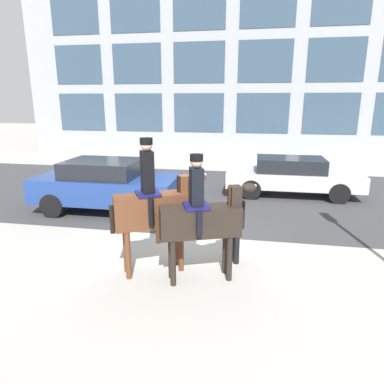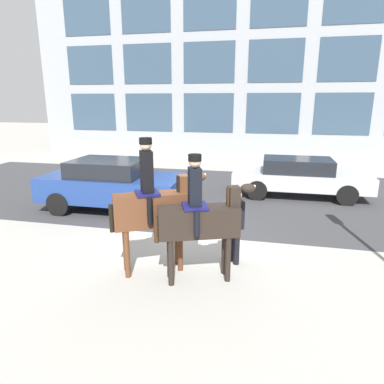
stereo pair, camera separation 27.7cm
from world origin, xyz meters
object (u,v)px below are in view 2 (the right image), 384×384
Objects in this scene: mounted_horse_companion at (200,218)px; street_car_far_lane at (299,176)px; street_car_near_lane at (112,184)px; pedestrian_bystander at (236,221)px; mounted_horse_lead at (153,206)px.

mounted_horse_companion is 0.52× the size of street_car_far_lane.
pedestrian_bystander is at bearing -34.73° from street_car_near_lane.
mounted_horse_lead reaches higher than mounted_horse_companion.
street_car_far_lane is at bearing -130.57° from pedestrian_bystander.
street_car_near_lane is at bearing 113.38° from mounted_horse_companion.
street_car_near_lane is at bearing -58.73° from pedestrian_bystander.
pedestrian_bystander reaches higher than street_car_far_lane.
street_car_near_lane is (-4.18, 2.90, -0.10)m from pedestrian_bystander.
pedestrian_bystander is at bearing 34.59° from mounted_horse_companion.
mounted_horse_lead reaches higher than street_car_far_lane.
mounted_horse_companion reaches higher than street_car_far_lane.
mounted_horse_lead is at bearing -0.40° from pedestrian_bystander.
mounted_horse_lead is at bearing -53.84° from street_car_near_lane.
street_car_far_lane is (3.28, 6.47, -0.64)m from mounted_horse_lead.
mounted_horse_lead is 0.62× the size of street_car_near_lane.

